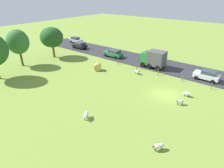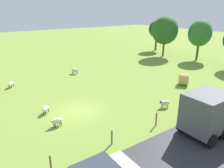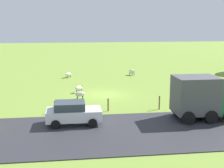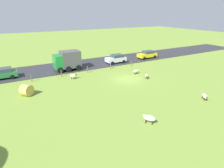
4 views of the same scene
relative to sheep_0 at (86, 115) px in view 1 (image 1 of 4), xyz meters
name	(u,v)px [view 1 (image 1 of 4)]	position (x,y,z in m)	size (l,w,h in m)	color
ground_plane	(165,95)	(11.17, -5.02, -0.55)	(160.00, 160.00, 0.00)	olive
road_strip	(190,72)	(22.20, -5.02, -0.52)	(8.00, 80.00, 0.06)	#2D2D33
sheep_0	(86,115)	(0.00, 0.00, 0.00)	(1.21, 1.06, 0.82)	silver
sheep_1	(137,72)	(15.23, 2.18, -0.06)	(0.80, 1.11, 0.76)	silver
sheep_2	(180,102)	(9.78, -7.64, -0.06)	(1.06, 1.01, 0.73)	silver
sheep_3	(158,146)	(0.68, -8.83, -0.07)	(1.24, 1.07, 0.72)	silver
sheep_4	(187,94)	(12.53, -7.62, -0.08)	(0.57, 1.09, 0.73)	beige
hay_bale_0	(98,67)	(12.13, 9.06, 0.15)	(1.40, 1.40, 1.10)	tan
tree_0	(18,42)	(4.74, 22.71, 4.27)	(4.13, 4.13, 7.18)	brown
tree_2	(52,37)	(12.07, 22.27, 3.92)	(4.96, 4.96, 6.67)	brown
fence_post_0	(211,86)	(17.11, -9.81, -0.05)	(0.12, 0.12, 1.01)	brown
fence_post_1	(183,79)	(17.11, -5.38, -0.01)	(0.12, 0.12, 1.10)	brown
fence_post_2	(158,72)	(17.11, -0.95, 0.03)	(0.12, 0.12, 1.17)	brown
fence_post_3	(137,67)	(17.11, 3.47, 0.01)	(0.12, 0.12, 1.13)	brown
fence_post_4	(118,62)	(17.11, 7.90, 0.03)	(0.12, 0.12, 1.16)	brown
truck_0	(154,58)	(20.12, 1.49, 1.26)	(2.82, 4.41, 3.29)	#197F33
car_0	(76,40)	(24.27, 28.39, 0.33)	(2.03, 4.07, 1.58)	#B7B7BC
car_2	(207,75)	(20.20, -8.33, 0.37)	(2.13, 3.98, 1.66)	silver
car_3	(113,53)	(20.45, 11.66, 0.35)	(2.14, 4.50, 1.62)	#237238
car_4	(80,45)	(20.67, 22.96, 0.35)	(2.12, 3.95, 1.64)	black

